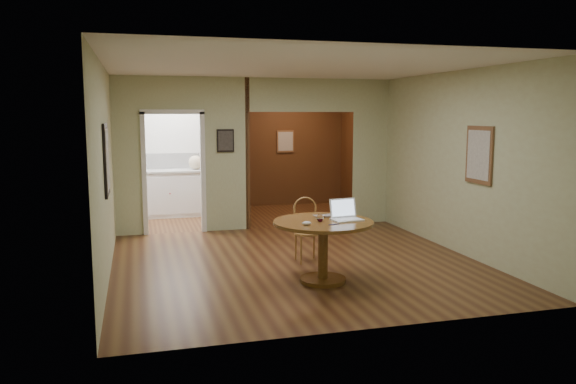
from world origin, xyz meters
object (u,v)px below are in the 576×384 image
object	(u,v)px
chair	(307,226)
open_laptop	(345,214)
dining_table	(323,237)
closed_laptop	(327,216)

from	to	relation	value
chair	open_laptop	distance (m)	1.09
dining_table	chair	size ratio (longest dim) A/B	1.36
dining_table	chair	distance (m)	1.04
dining_table	chair	world-z (taller)	chair
dining_table	open_laptop	xyz separation A→B (m)	(0.29, 0.01, 0.27)
dining_table	closed_laptop	xyz separation A→B (m)	(0.12, 0.22, 0.21)
open_laptop	dining_table	bearing A→B (deg)	174.76
chair	closed_laptop	xyz separation A→B (m)	(0.02, -0.82, 0.28)
dining_table	open_laptop	distance (m)	0.39
chair	closed_laptop	world-z (taller)	chair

